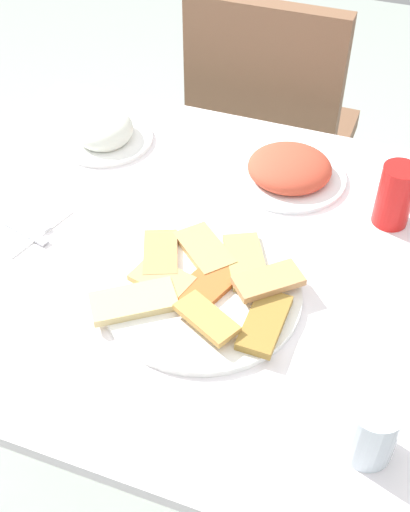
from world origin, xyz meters
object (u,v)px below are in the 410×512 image
object	(u,v)px
salad_plate_greens	(289,170)
pide_platter	(203,289)
soda_can	(395,196)
fork	(9,223)
spoon	(19,211)
dining_chair	(269,128)
dining_table	(207,282)
paper_napkin	(15,218)
salad_plate_rice	(105,132)
drinking_glass	(371,430)

from	to	relation	value
salad_plate_greens	pide_platter	bearing A→B (deg)	-98.29
pide_platter	soda_can	xyz separation A→B (m)	(0.26, 0.30, 0.05)
fork	spoon	bearing A→B (deg)	105.27
soda_can	salad_plate_greens	bearing A→B (deg)	163.36
dining_chair	pide_platter	size ratio (longest dim) A/B	2.73
dining_table	salad_plate_greens	distance (m)	0.29
fork	paper_napkin	bearing A→B (deg)	105.27
pide_platter	salad_plate_greens	distance (m)	0.36
salad_plate_rice	paper_napkin	world-z (taller)	salad_plate_rice
soda_can	spoon	world-z (taller)	soda_can
salad_plate_greens	fork	distance (m)	0.55
dining_chair	spoon	distance (m)	0.84
drinking_glass	salad_plate_rice	bearing A→B (deg)	140.56
dining_chair	soda_can	world-z (taller)	dining_chair
paper_napkin	spoon	xyz separation A→B (m)	(0.00, 0.02, 0.00)
salad_plate_rice	paper_napkin	distance (m)	0.30
salad_plate_greens	salad_plate_rice	world-z (taller)	salad_plate_rice
paper_napkin	salad_plate_rice	bearing A→B (deg)	81.38
dining_chair	drinking_glass	xyz separation A→B (m)	(0.42, -1.02, 0.25)
salad_plate_greens	drinking_glass	size ratio (longest dim) A/B	2.35
pide_platter	spoon	size ratio (longest dim) A/B	2.00
pide_platter	salad_plate_rice	xyz separation A→B (m)	(-0.35, 0.35, 0.01)
salad_plate_greens	drinking_glass	world-z (taller)	drinking_glass
salad_plate_rice	soda_can	distance (m)	0.62
paper_napkin	pide_platter	bearing A→B (deg)	-8.25
drinking_glass	salad_plate_greens	bearing A→B (deg)	114.71
drinking_glass	spoon	bearing A→B (deg)	159.20
dining_table	spoon	distance (m)	0.38
salad_plate_rice	dining_table	bearing A→B (deg)	-37.75
pide_platter	soda_can	distance (m)	0.40
salad_plate_rice	fork	world-z (taller)	salad_plate_rice
salad_plate_rice	drinking_glass	world-z (taller)	drinking_glass
paper_napkin	drinking_glass	bearing A→B (deg)	-19.51
pide_platter	spoon	distance (m)	0.41
salad_plate_greens	spoon	bearing A→B (deg)	-147.98
salad_plate_rice	spoon	bearing A→B (deg)	-99.17
dining_table	pide_platter	xyz separation A→B (m)	(0.03, -0.10, 0.09)
salad_plate_greens	paper_napkin	world-z (taller)	salad_plate_greens
salad_plate_rice	spoon	size ratio (longest dim) A/B	1.22
dining_table	salad_plate_rice	xyz separation A→B (m)	(-0.33, 0.25, 0.10)
salad_plate_rice	soda_can	world-z (taller)	soda_can
dining_table	paper_napkin	xyz separation A→B (m)	(-0.37, -0.04, 0.08)
paper_napkin	spoon	bearing A→B (deg)	90.00
fork	soda_can	bearing A→B (deg)	36.35
dining_table	dining_chair	world-z (taller)	dining_chair
dining_chair	salad_plate_greens	distance (m)	0.55
dining_chair	spoon	size ratio (longest dim) A/B	5.48
pide_platter	salad_plate_greens	bearing A→B (deg)	81.71
soda_can	drinking_glass	xyz separation A→B (m)	(0.04, -0.49, -0.01)
spoon	drinking_glass	bearing A→B (deg)	-1.00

